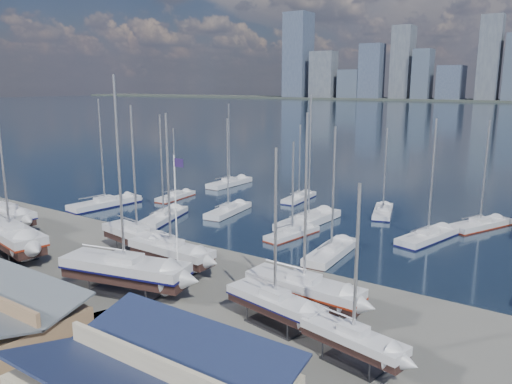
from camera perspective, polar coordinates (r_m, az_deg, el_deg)
The scene contains 25 objects.
ground at distance 49.81m, azimuth -11.12°, elevation -9.41°, with size 1400.00×1400.00×0.00m, color #605E59.
sailboat_cradle_0 at distance 70.95m, azimuth -26.47°, elevation -2.21°, with size 10.26×3.74×16.21m.
sailboat_cradle_1 at distance 60.01m, azimuth -26.26°, elevation -4.46°, with size 12.64×5.60×19.47m.
sailboat_cradle_2 at distance 55.89m, azimuth -13.40°, elevation -4.86°, with size 10.15×4.15×16.08m.
sailboat_cradle_3 at distance 45.89m, azimuth -14.75°, elevation -8.53°, with size 12.31×5.95×18.94m.
sailboat_cradle_4 at distance 50.30m, azimuth -9.70°, elevation -6.65°, with size 9.54×2.80×15.55m.
sailboat_cradle_5 at distance 38.74m, azimuth 2.18°, elevation -12.51°, with size 8.68×3.76×13.76m.
sailboat_cradle_6 at distance 41.10m, azimuth 5.50°, elevation -10.87°, with size 10.07×3.21×16.09m.
sailboat_cradle_7 at distance 34.51m, azimuth 11.03°, elevation -16.14°, with size 7.58×3.39×12.26m.
sailboat_moored_0 at distance 79.00m, azimuth -16.86°, elevation -1.41°, with size 4.40×11.58×16.89m.
sailboat_moored_1 at distance 81.92m, azimuth -9.17°, elevation -0.56°, with size 2.98×8.14×11.90m.
sailboat_moored_2 at distance 91.60m, azimuth -3.04°, elevation 0.93°, with size 3.01×10.34×15.56m.
sailboat_moored_3 at distance 69.29m, azimuth -10.49°, elevation -2.95°, with size 5.76×10.40×14.98m.
sailboat_moored_4 at distance 71.72m, azimuth -3.18°, elevation -2.23°, with size 3.88×9.68×14.21m.
sailboat_moored_5 at distance 80.06m, azimuth 4.94°, elevation -0.75°, with size 3.03×8.61×12.63m.
sailboat_moored_6 at distance 61.02m, azimuth 4.15°, elevation -4.85°, with size 3.61×8.38×12.13m.
sailboat_moored_7 at distance 66.51m, azimuth 6.01°, elevation -3.43°, with size 3.99×11.89×17.69m.
sailboat_moored_8 at distance 73.32m, azimuth 14.29°, elevation -2.29°, with size 4.77×8.94×12.87m.
sailboat_moored_9 at distance 54.81m, azimuth 8.60°, elevation -6.93°, with size 3.30×9.83×14.62m.
sailboat_moored_10 at distance 62.90m, azimuth 19.03°, elevation -4.98°, with size 5.21×10.49×15.10m.
sailboat_moored_11 at distance 70.56m, azimuth 24.20°, elevation -3.56°, with size 6.56×9.99×14.56m.
car_b at distance 44.39m, azimuth -23.21°, elevation -12.04°, with size 1.39×3.99×1.32m, color gray.
car_c at distance 39.69m, azimuth -17.71°, elevation -14.32°, with size 2.66×5.78×1.60m, color gray.
car_d at distance 38.45m, azimuth -14.49°, elevation -15.18°, with size 1.98×4.87×1.41m, color gray.
flagpole at distance 43.60m, azimuth -9.05°, elevation -2.61°, with size 1.09×0.12×12.33m.
Camera 1 is at (33.53, -42.08, 18.11)m, focal length 35.00 mm.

